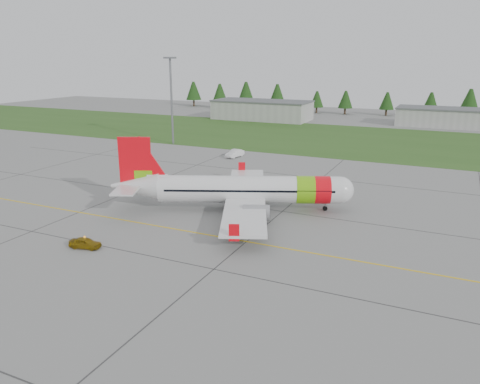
% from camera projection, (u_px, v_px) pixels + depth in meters
% --- Properties ---
extents(ground, '(320.00, 320.00, 0.00)m').
position_uv_depth(ground, '(132.00, 252.00, 50.58)').
color(ground, gray).
rests_on(ground, ground).
extents(aircraft, '(31.63, 30.03, 10.08)m').
position_uv_depth(aircraft, '(243.00, 190.00, 63.90)').
color(aircraft, silver).
rests_on(aircraft, ground).
extents(follow_me_car, '(1.48, 1.65, 3.55)m').
position_uv_depth(follow_me_car, '(84.00, 233.00, 51.23)').
color(follow_me_car, '#D2A10B').
rests_on(follow_me_car, ground).
extents(service_van, '(1.95, 1.88, 4.88)m').
position_uv_depth(service_van, '(235.00, 146.00, 98.11)').
color(service_van, white).
rests_on(service_van, ground).
extents(grass_strip, '(320.00, 50.00, 0.03)m').
position_uv_depth(grass_strip, '(327.00, 138.00, 122.04)').
color(grass_strip, '#30561E').
rests_on(grass_strip, ground).
extents(taxi_guideline, '(120.00, 0.25, 0.02)m').
position_uv_depth(taxi_guideline, '(173.00, 229.00, 57.55)').
color(taxi_guideline, gold).
rests_on(taxi_guideline, ground).
extents(hangar_west, '(32.00, 14.00, 6.00)m').
position_uv_depth(hangar_west, '(262.00, 111.00, 157.74)').
color(hangar_west, '#A8A8A3').
rests_on(hangar_west, ground).
extents(hangar_east, '(24.00, 12.00, 5.20)m').
position_uv_depth(hangar_east, '(439.00, 118.00, 142.59)').
color(hangar_east, '#A8A8A3').
rests_on(hangar_east, ground).
extents(floodlight_mast, '(0.50, 0.50, 20.00)m').
position_uv_depth(floodlight_mast, '(172.00, 102.00, 111.29)').
color(floodlight_mast, slate).
rests_on(floodlight_mast, ground).
extents(treeline, '(160.00, 8.00, 10.00)m').
position_uv_depth(treeline, '(368.00, 101.00, 169.46)').
color(treeline, '#1C3F14').
rests_on(treeline, ground).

